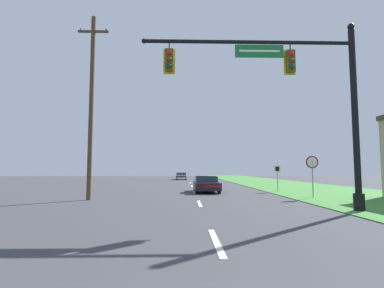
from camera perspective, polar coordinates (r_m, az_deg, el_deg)
grass_verge_right at (r=33.25m, az=18.55°, el=-7.57°), size 10.00×110.00×0.04m
road_center_line at (r=23.32m, az=0.45°, el=-9.10°), size 0.16×34.80×0.01m
signal_mast at (r=13.56m, az=20.37°, el=8.76°), size 9.20×0.47×7.96m
car_ahead at (r=23.04m, az=2.73°, el=-7.65°), size 1.87×4.31×1.19m
far_car at (r=51.73m, az=-2.06°, el=-6.13°), size 1.82×4.37×1.19m
stop_sign at (r=19.50m, az=21.92°, el=-4.10°), size 0.76×0.07×2.50m
route_sign_post at (r=24.19m, az=15.94°, el=-5.15°), size 0.55×0.06×2.03m
utility_pole_near at (r=18.46m, az=-18.63°, el=7.36°), size 1.80×0.26×10.77m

